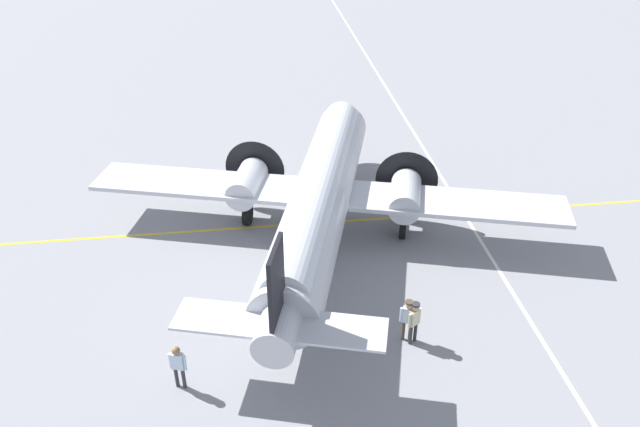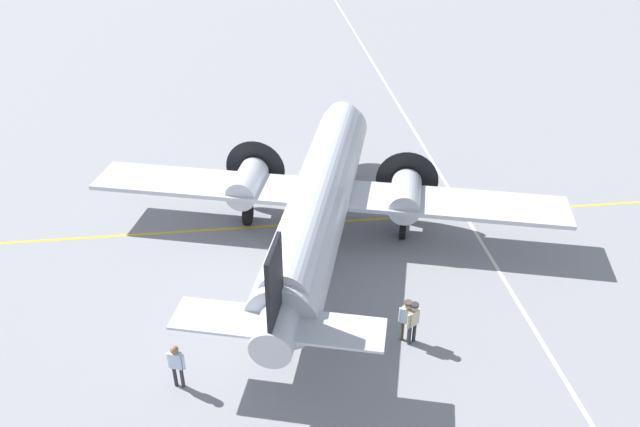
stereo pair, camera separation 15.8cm
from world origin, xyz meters
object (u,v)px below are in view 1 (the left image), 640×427
at_px(crew_foreground, 178,363).
at_px(ramp_agent, 415,318).
at_px(airliner_main, 321,193).
at_px(passenger_boarding, 408,316).
at_px(suitcase_near_door, 355,335).

xyz_separation_m(crew_foreground, ramp_agent, (8.51, 1.16, 0.04)).
xyz_separation_m(airliner_main, passenger_boarding, (2.31, -7.16, -1.38)).
bearing_deg(crew_foreground, passenger_boarding, 26.72).
relative_size(ramp_agent, suitcase_near_door, 3.34).
bearing_deg(crew_foreground, suitcase_near_door, 31.21).
height_order(crew_foreground, ramp_agent, ramp_agent).
bearing_deg(crew_foreground, ramp_agent, 25.57).
bearing_deg(airliner_main, suitcase_near_door, -160.89).
distance_m(airliner_main, ramp_agent, 7.85).
height_order(crew_foreground, suitcase_near_door, crew_foreground).
height_order(passenger_boarding, suitcase_near_door, passenger_boarding).
xyz_separation_m(airliner_main, suitcase_near_door, (0.37, -6.95, -2.28)).
relative_size(airliner_main, ramp_agent, 11.80).
distance_m(airliner_main, crew_foreground, 10.46).
xyz_separation_m(passenger_boarding, ramp_agent, (0.21, -0.14, -0.00)).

